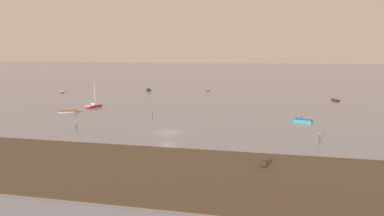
{
  "coord_description": "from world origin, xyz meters",
  "views": [
    {
      "loc": [
        17.01,
        -57.32,
        13.77
      ],
      "look_at": [
        -0.95,
        23.37,
        0.68
      ],
      "focal_mm": 32.94,
      "sensor_mm": 36.0,
      "label": 1
    }
  ],
  "objects_px": {
    "mooring_post_near": "(152,114)",
    "sailboat_moored_0": "(94,106)",
    "motorboat_moored_2": "(149,90)",
    "mooring_post_right": "(319,138)",
    "motorboat_moored_0": "(299,121)",
    "rowboat_moored_0": "(68,112)",
    "rowboat_moored_1": "(335,100)",
    "mooring_post_left": "(76,126)",
    "rowboat_moored_4": "(62,92)",
    "rowboat_moored_3": "(207,91)"
  },
  "relations": [
    {
      "from": "rowboat_moored_0",
      "to": "motorboat_moored_2",
      "type": "height_order",
      "value": "motorboat_moored_2"
    },
    {
      "from": "sailboat_moored_0",
      "to": "mooring_post_right",
      "type": "height_order",
      "value": "sailboat_moored_0"
    },
    {
      "from": "motorboat_moored_0",
      "to": "motorboat_moored_2",
      "type": "xyz_separation_m",
      "value": [
        -49.02,
        48.36,
        0.05
      ]
    },
    {
      "from": "motorboat_moored_2",
      "to": "mooring_post_right",
      "type": "bearing_deg",
      "value": 17.3
    },
    {
      "from": "motorboat_moored_0",
      "to": "mooring_post_right",
      "type": "height_order",
      "value": "mooring_post_right"
    },
    {
      "from": "rowboat_moored_1",
      "to": "rowboat_moored_4",
      "type": "height_order",
      "value": "rowboat_moored_1"
    },
    {
      "from": "motorboat_moored_0",
      "to": "rowboat_moored_4",
      "type": "relative_size",
      "value": 1.15
    },
    {
      "from": "rowboat_moored_0",
      "to": "mooring_post_near",
      "type": "distance_m",
      "value": 20.82
    },
    {
      "from": "rowboat_moored_0",
      "to": "mooring_post_right",
      "type": "height_order",
      "value": "mooring_post_right"
    },
    {
      "from": "rowboat_moored_0",
      "to": "rowboat_moored_4",
      "type": "distance_m",
      "value": 45.19
    },
    {
      "from": "mooring_post_near",
      "to": "rowboat_moored_0",
      "type": "bearing_deg",
      "value": 176.59
    },
    {
      "from": "rowboat_moored_4",
      "to": "mooring_post_left",
      "type": "height_order",
      "value": "mooring_post_left"
    },
    {
      "from": "rowboat_moored_0",
      "to": "mooring_post_near",
      "type": "bearing_deg",
      "value": -33.12
    },
    {
      "from": "rowboat_moored_3",
      "to": "sailboat_moored_0",
      "type": "distance_m",
      "value": 47.24
    },
    {
      "from": "motorboat_moored_2",
      "to": "mooring_post_near",
      "type": "xyz_separation_m",
      "value": [
        18.59,
        -50.08,
        0.46
      ]
    },
    {
      "from": "mooring_post_near",
      "to": "sailboat_moored_0",
      "type": "bearing_deg",
      "value": 152.01
    },
    {
      "from": "sailboat_moored_0",
      "to": "mooring_post_right",
      "type": "xyz_separation_m",
      "value": [
        51.16,
        -25.11,
        0.44
      ]
    },
    {
      "from": "rowboat_moored_4",
      "to": "rowboat_moored_1",
      "type": "bearing_deg",
      "value": -121.41
    },
    {
      "from": "motorboat_moored_2",
      "to": "rowboat_moored_4",
      "type": "height_order",
      "value": "motorboat_moored_2"
    },
    {
      "from": "rowboat_moored_1",
      "to": "motorboat_moored_2",
      "type": "bearing_deg",
      "value": 62.25
    },
    {
      "from": "motorboat_moored_2",
      "to": "mooring_post_near",
      "type": "distance_m",
      "value": 53.42
    },
    {
      "from": "motorboat_moored_0",
      "to": "sailboat_moored_0",
      "type": "distance_m",
      "value": 50.17
    },
    {
      "from": "mooring_post_near",
      "to": "mooring_post_left",
      "type": "xyz_separation_m",
      "value": [
        -9.58,
        -14.23,
        -0.15
      ]
    },
    {
      "from": "rowboat_moored_0",
      "to": "rowboat_moored_1",
      "type": "xyz_separation_m",
      "value": [
        63.77,
        35.07,
        -0.01
      ]
    },
    {
      "from": "rowboat_moored_3",
      "to": "motorboat_moored_2",
      "type": "height_order",
      "value": "motorboat_moored_2"
    },
    {
      "from": "mooring_post_left",
      "to": "mooring_post_right",
      "type": "bearing_deg",
      "value": -1.05
    },
    {
      "from": "rowboat_moored_3",
      "to": "rowboat_moored_4",
      "type": "relative_size",
      "value": 0.97
    },
    {
      "from": "rowboat_moored_3",
      "to": "rowboat_moored_0",
      "type": "bearing_deg",
      "value": -3.64
    },
    {
      "from": "mooring_post_near",
      "to": "mooring_post_left",
      "type": "distance_m",
      "value": 17.16
    },
    {
      "from": "mooring_post_right",
      "to": "motorboat_moored_2",
      "type": "bearing_deg",
      "value": 127.93
    },
    {
      "from": "mooring_post_right",
      "to": "sailboat_moored_0",
      "type": "bearing_deg",
      "value": 153.86
    },
    {
      "from": "rowboat_moored_1",
      "to": "mooring_post_left",
      "type": "distance_m",
      "value": 72.93
    },
    {
      "from": "rowboat_moored_4",
      "to": "mooring_post_near",
      "type": "height_order",
      "value": "mooring_post_near"
    },
    {
      "from": "sailboat_moored_0",
      "to": "mooring_post_left",
      "type": "xyz_separation_m",
      "value": [
        9.44,
        -24.34,
        0.27
      ]
    },
    {
      "from": "sailboat_moored_0",
      "to": "mooring_post_right",
      "type": "bearing_deg",
      "value": -104.19
    },
    {
      "from": "rowboat_moored_0",
      "to": "rowboat_moored_1",
      "type": "relative_size",
      "value": 1.03
    },
    {
      "from": "mooring_post_near",
      "to": "motorboat_moored_0",
      "type": "bearing_deg",
      "value": 3.23
    },
    {
      "from": "rowboat_moored_1",
      "to": "mooring_post_near",
      "type": "distance_m",
      "value": 56.28
    },
    {
      "from": "rowboat_moored_3",
      "to": "mooring_post_right",
      "type": "distance_m",
      "value": 73.37
    },
    {
      "from": "mooring_post_near",
      "to": "mooring_post_left",
      "type": "bearing_deg",
      "value": -123.95
    },
    {
      "from": "rowboat_moored_1",
      "to": "rowboat_moored_4",
      "type": "xyz_separation_m",
      "value": [
        -89.18,
        2.3,
        -0.03
      ]
    },
    {
      "from": "sailboat_moored_0",
      "to": "mooring_post_near",
      "type": "distance_m",
      "value": 21.55
    },
    {
      "from": "rowboat_moored_1",
      "to": "mooring_post_left",
      "type": "xyz_separation_m",
      "value": [
        -52.58,
        -50.54,
        0.36
      ]
    },
    {
      "from": "motorboat_moored_2",
      "to": "rowboat_moored_1",
      "type": "bearing_deg",
      "value": 56.76
    },
    {
      "from": "rowboat_moored_4",
      "to": "mooring_post_near",
      "type": "xyz_separation_m",
      "value": [
        46.19,
        -38.61,
        0.54
      ]
    },
    {
      "from": "rowboat_moored_3",
      "to": "mooring_post_right",
      "type": "bearing_deg",
      "value": 44.76
    },
    {
      "from": "rowboat_moored_3",
      "to": "mooring_post_near",
      "type": "xyz_separation_m",
      "value": [
        -2.54,
        -52.14,
        0.55
      ]
    },
    {
      "from": "rowboat_moored_3",
      "to": "rowboat_moored_4",
      "type": "height_order",
      "value": "rowboat_moored_4"
    },
    {
      "from": "motorboat_moored_0",
      "to": "mooring_post_near",
      "type": "xyz_separation_m",
      "value": [
        -30.43,
        -1.72,
        0.51
      ]
    },
    {
      "from": "rowboat_moored_0",
      "to": "mooring_post_left",
      "type": "bearing_deg",
      "value": -83.83
    }
  ]
}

